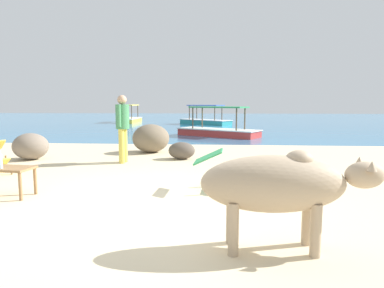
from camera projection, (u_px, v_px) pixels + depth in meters
sand_beach at (143, 206)px, 4.91m from camera, size 18.00×14.00×0.04m
water_surface at (204, 121)px, 26.69m from camera, size 60.00×36.00×0.03m
cow at (278, 185)px, 3.33m from camera, size 1.77×0.57×1.00m
low_bench_table at (7, 172)px, 5.29m from camera, size 0.80×0.51×0.46m
bottle at (0, 161)px, 5.18m from camera, size 0.07×0.07×0.30m
deck_chair_near at (218, 168)px, 5.65m from camera, size 0.79×0.57×0.68m
person_standing at (123, 123)px, 8.19m from camera, size 0.32×0.51×1.62m
shore_rock_large at (31, 146)px, 8.72m from camera, size 0.99×0.90×0.67m
shore_rock_medium at (182, 151)px, 8.80m from camera, size 0.68×0.53×0.44m
shore_rock_small at (151, 138)px, 9.96m from camera, size 1.40×1.36×0.82m
boat_red at (218, 130)px, 14.97m from camera, size 3.75×2.85×1.29m
boat_yellow at (130, 119)px, 25.09m from camera, size 1.27×3.71×1.29m
boat_teal at (205, 120)px, 22.86m from camera, size 3.63×3.13×1.29m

